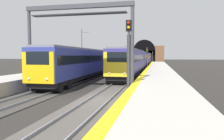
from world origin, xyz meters
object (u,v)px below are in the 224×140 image
Objects in this scene: train_main_approaching at (141,59)px; catenary_mast_near at (82,50)px; railway_signal_far at (153,56)px; overhead_signal_gantry at (78,26)px; railway_signal_mid at (147,57)px; train_adjacent_platform at (116,59)px; railway_signal_near at (129,54)px.

catenary_mast_near is at bearing -48.98° from train_main_approaching.
overhead_signal_gantry is at bearing -3.51° from railway_signal_far.
train_main_approaching is at bearing -170.11° from railway_signal_mid.
train_adjacent_platform is at bearing -9.21° from railway_signal_far.
railway_signal_far is at bearing -180.00° from railway_signal_near.
overhead_signal_gantry is (-24.04, 4.42, 2.65)m from railway_signal_mid.
train_adjacent_platform is 11.30× the size of railway_signal_near.
train_main_approaching is 15.24m from catenary_mast_near.
catenary_mast_near reaches higher than overhead_signal_gantry.
train_main_approaching is at bearing -4.31° from overhead_signal_gantry.
train_main_approaching is 7.34× the size of catenary_mast_near.
railway_signal_far is at bearing -3.51° from overhead_signal_gantry.
railway_signal_far is at bearing -180.00° from railway_signal_mid.
railway_signal_mid is 24.59m from overhead_signal_gantry.
railway_signal_near is (-30.61, -7.02, 0.97)m from train_adjacent_platform.
railway_signal_mid is (-10.45, -1.82, 0.56)m from train_main_approaching.
train_adjacent_platform is 7.34× the size of catenary_mast_near.
railway_signal_near is 0.60× the size of overhead_signal_gantry.
catenary_mast_near is at bearing 19.81° from overhead_signal_gantry.
railway_signal_mid is 0.97× the size of railway_signal_far.
train_adjacent_platform is at bearing -57.33° from catenary_mast_near.
overhead_signal_gantry is at bearing -113.13° from railway_signal_near.
train_adjacent_platform is 12.89× the size of railway_signal_far.
catenary_mast_near is (0.65, 13.32, 1.47)m from railway_signal_mid.
railway_signal_near is at bearing -113.13° from overhead_signal_gantry.
railway_signal_far is 0.52× the size of overhead_signal_gantry.
railway_signal_far is (37.53, -1.82, 0.65)m from train_main_approaching.
catenary_mast_near is (26.58, 13.32, 1.11)m from railway_signal_near.
railway_signal_near is (-36.38, -1.82, 0.92)m from train_main_approaching.
train_adjacent_platform is 8.46m from railway_signal_mid.
railway_signal_mid is (25.93, 0.00, -0.35)m from railway_signal_near.
train_main_approaching is 7.76m from train_adjacent_platform.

